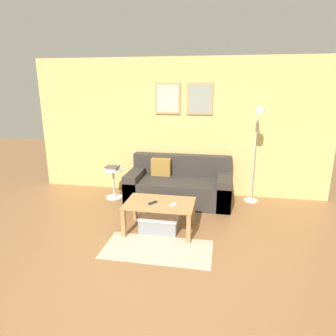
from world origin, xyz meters
The scene contains 11 objects.
ground_plane centered at (0.00, 0.00, 0.00)m, with size 16.00×16.00×0.00m, color olive.
wall_back centered at (0.00, 3.12, 1.28)m, with size 5.60×0.09×2.55m.
area_rug centered at (0.08, 0.90, 0.00)m, with size 1.41×0.70×0.01m, color #C1B299.
couch centered at (0.10, 2.64, 0.28)m, with size 1.85×0.91×0.79m.
coffee_table centered at (0.00, 1.42, 0.36)m, with size 0.99×0.64×0.43m.
storage_bin centered at (-0.01, 1.45, 0.11)m, with size 0.56×0.43×0.22m.
floor_lamp centered at (1.41, 2.70, 1.00)m, with size 0.26×0.54×1.72m.
side_table centered at (-1.12, 2.56, 0.33)m, with size 0.37×0.37×0.55m.
book_stack centered at (-1.13, 2.54, 0.59)m, with size 0.25×0.19×0.06m.
remote_control centered at (-0.09, 1.38, 0.44)m, with size 0.04×0.15×0.02m, color #232328.
cell_phone centered at (0.21, 1.39, 0.44)m, with size 0.07×0.14×0.01m, color silver.
Camera 1 is at (0.84, -2.48, 2.07)m, focal length 32.00 mm.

